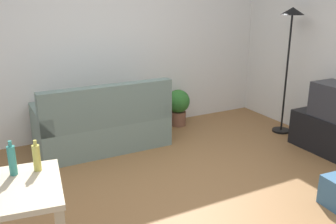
% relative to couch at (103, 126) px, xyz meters
% --- Properties ---
extents(ground_plane, '(5.20, 4.40, 0.02)m').
position_rel_couch_xyz_m(ground_plane, '(0.31, -1.59, -0.32)').
color(ground_plane, olive).
extents(wall_rear, '(5.20, 0.10, 2.70)m').
position_rel_couch_xyz_m(wall_rear, '(0.31, 0.61, 1.04)').
color(wall_rear, silver).
rests_on(wall_rear, ground_plane).
extents(couch, '(1.70, 0.84, 0.92)m').
position_rel_couch_xyz_m(couch, '(0.00, 0.00, 0.00)').
color(couch, slate).
rests_on(couch, ground_plane).
extents(tv_stand, '(0.44, 1.10, 0.48)m').
position_rel_couch_xyz_m(tv_stand, '(2.56, -1.57, -0.07)').
color(tv_stand, black).
rests_on(tv_stand, ground_plane).
extents(torchiere_lamp, '(0.32, 0.32, 1.81)m').
position_rel_couch_xyz_m(torchiere_lamp, '(2.56, -0.66, 1.11)').
color(torchiere_lamp, black).
rests_on(torchiere_lamp, ground_plane).
extents(potted_plant, '(0.36, 0.36, 0.57)m').
position_rel_couch_xyz_m(potted_plant, '(1.32, 0.31, 0.02)').
color(potted_plant, brown).
rests_on(potted_plant, ground_plane).
extents(bottle_tall, '(0.06, 0.06, 0.26)m').
position_rel_couch_xyz_m(bottle_tall, '(-1.26, -1.89, 0.57)').
color(bottle_tall, teal).
rests_on(bottle_tall, desk).
extents(bottle_squat, '(0.06, 0.06, 0.24)m').
position_rel_couch_xyz_m(bottle_squat, '(-1.10, -1.90, 0.55)').
color(bottle_squat, '#BCB24C').
rests_on(bottle_squat, desk).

